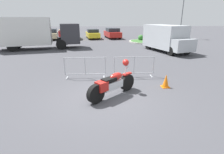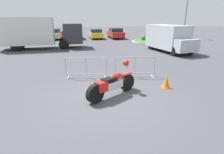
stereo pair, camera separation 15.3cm
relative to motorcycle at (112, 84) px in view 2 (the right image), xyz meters
The scene contains 15 objects.
ground_plane 0.60m from the motorcycle, 150.02° to the right, with size 120.00×120.00×0.00m, color #424247.
motorcycle is the anchor object (origin of this frame).
crowd_barrier_near 2.59m from the motorcycle, 118.72° to the left, with size 2.13×0.46×1.07m.
crowd_barrier_far 2.59m from the motorcycle, 61.27° to the left, with size 2.13×0.46×1.07m.
box_truck 13.32m from the motorcycle, 121.22° to the left, with size 8.00×3.80×2.98m.
delivery_van 10.93m from the motorcycle, 60.06° to the left, with size 3.41×5.36×2.31m.
parked_car_silver 22.64m from the motorcycle, 117.47° to the left, with size 2.38×4.37×1.41m.
parked_car_tan 21.15m from the motorcycle, 110.77° to the left, with size 2.45×4.51×1.45m.
parked_car_black 20.56m from the motorcycle, 102.82° to the left, with size 2.38×4.39×1.41m.
parked_car_yellow 20.32m from the motorcycle, 94.59° to the left, with size 2.33×4.28×1.38m.
parked_car_red 20.57m from the motorcycle, 86.33° to the left, with size 2.53×4.66×1.50m.
pedestrian 15.53m from the motorcycle, 109.30° to the left, with size 0.47×0.47×1.69m.
planter_island 16.77m from the motorcycle, 71.35° to the left, with size 4.54×4.54×1.07m.
traffic_cone 2.53m from the motorcycle, 17.64° to the left, with size 0.34×0.34×0.59m.
street_lamp 23.13m from the motorcycle, 60.15° to the left, with size 0.36×0.70×5.68m.
Camera 2 is at (0.01, -6.13, 2.92)m, focal length 28.00 mm.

